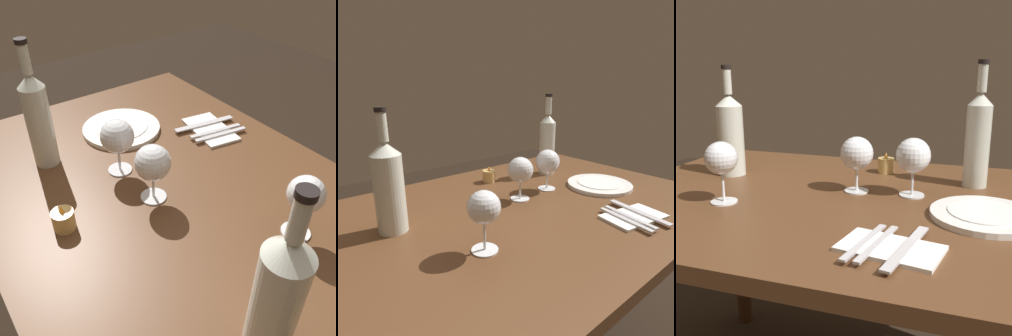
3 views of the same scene
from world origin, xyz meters
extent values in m
cube|color=#56351E|center=(0.00, 0.00, 0.72)|extent=(1.30, 0.90, 0.04)
cylinder|color=#412816|center=(-0.58, 0.38, 0.35)|extent=(0.06, 0.06, 0.70)
cylinder|color=white|center=(-0.27, -0.14, 0.74)|extent=(0.07, 0.07, 0.00)
cylinder|color=white|center=(-0.27, -0.14, 0.78)|extent=(0.01, 0.01, 0.08)
sphere|color=white|center=(-0.27, -0.14, 0.85)|extent=(0.08, 0.08, 0.08)
cylinder|color=#42070F|center=(-0.27, -0.14, 0.85)|extent=(0.06, 0.06, 0.03)
cylinder|color=white|center=(0.17, 0.06, 0.74)|extent=(0.07, 0.07, 0.00)
cylinder|color=white|center=(0.17, 0.06, 0.78)|extent=(0.01, 0.01, 0.07)
sphere|color=white|center=(0.17, 0.06, 0.85)|extent=(0.09, 0.09, 0.09)
cylinder|color=#42070F|center=(0.17, 0.06, 0.84)|extent=(0.07, 0.07, 0.02)
cylinder|color=white|center=(0.02, 0.05, 0.74)|extent=(0.07, 0.07, 0.00)
cylinder|color=white|center=(0.02, 0.05, 0.78)|extent=(0.01, 0.01, 0.07)
sphere|color=white|center=(0.02, 0.05, 0.85)|extent=(0.09, 0.09, 0.09)
cylinder|color=#42070F|center=(0.02, 0.05, 0.84)|extent=(0.07, 0.07, 0.02)
cylinder|color=silver|center=(-0.40, 0.10, 0.85)|extent=(0.08, 0.08, 0.22)
cone|color=silver|center=(-0.40, 0.10, 0.97)|extent=(0.08, 0.08, 0.03)
cylinder|color=silver|center=(-0.40, 0.10, 1.03)|extent=(0.03, 0.03, 0.07)
cylinder|color=black|center=(-0.40, 0.10, 1.07)|extent=(0.03, 0.03, 0.01)
cylinder|color=silver|center=(0.32, 0.21, 0.85)|extent=(0.07, 0.07, 0.23)
cone|color=silver|center=(0.32, 0.21, 0.99)|extent=(0.07, 0.07, 0.03)
cylinder|color=silver|center=(0.32, 0.21, 1.04)|extent=(0.03, 0.03, 0.07)
cylinder|color=black|center=(0.32, 0.21, 1.08)|extent=(0.03, 0.03, 0.01)
cylinder|color=#DBB266|center=(0.05, 0.28, 0.76)|extent=(0.05, 0.05, 0.05)
cylinder|color=white|center=(0.05, 0.28, 0.76)|extent=(0.04, 0.04, 0.03)
cone|color=#F99E2D|center=(0.05, 0.28, 0.80)|extent=(0.01, 0.01, 0.02)
cylinder|color=white|center=(0.35, -0.05, 0.75)|extent=(0.25, 0.25, 0.01)
cylinder|color=white|center=(0.35, -0.05, 0.76)|extent=(0.17, 0.17, 0.00)
cube|color=white|center=(0.18, -0.28, 0.74)|extent=(0.21, 0.14, 0.01)
cube|color=silver|center=(0.16, -0.28, 0.75)|extent=(0.04, 0.18, 0.00)
cube|color=silver|center=(0.13, -0.28, 0.75)|extent=(0.04, 0.18, 0.00)
cube|color=silver|center=(0.21, -0.28, 0.75)|extent=(0.06, 0.21, 0.00)
camera|label=1|loc=(-0.59, 0.45, 1.37)|focal=40.55mm
camera|label=2|loc=(-0.63, -0.66, 1.13)|focal=31.52mm
camera|label=3|loc=(0.32, -0.97, 1.07)|focal=43.49mm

